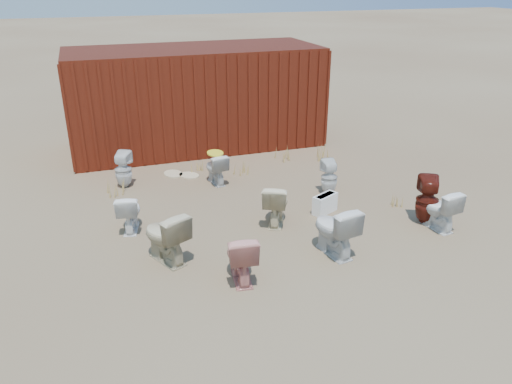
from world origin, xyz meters
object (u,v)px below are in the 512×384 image
object	(u,v)px
loose_tank	(325,204)
toilet_back_beige_right	(276,203)
shipping_container	(196,97)
toilet_back_e	(329,177)
toilet_front_maroon	(427,200)
toilet_back_yellowlid	(216,168)
toilet_front_a	(129,212)
toilet_back_beige_left	(165,236)
toilet_back_a	(123,170)
toilet_front_e	(438,209)
toilet_front_c	(334,230)
toilet_front_pink	(241,256)

from	to	relation	value
loose_tank	toilet_back_beige_right	bearing A→B (deg)	159.80
shipping_container	toilet_back_e	xyz separation A→B (m)	(1.73, -3.95, -0.85)
toilet_front_maroon	toilet_back_yellowlid	world-z (taller)	toilet_front_maroon
toilet_front_a	toilet_front_maroon	world-z (taller)	toilet_front_maroon
toilet_front_a	toilet_back_e	xyz separation A→B (m)	(3.86, 0.28, 0.02)
toilet_back_beige_left	toilet_back_beige_right	xyz separation A→B (m)	(2.01, 0.63, -0.04)
toilet_front_a	toilet_back_a	distance (m)	1.95
toilet_front_e	loose_tank	world-z (taller)	toilet_front_e
shipping_container	toilet_front_c	size ratio (longest dim) A/B	7.26
toilet_front_e	loose_tank	distance (m)	1.94
toilet_back_yellowlid	toilet_front_e	bearing A→B (deg)	124.92
toilet_front_c	toilet_back_a	xyz separation A→B (m)	(-2.81, 3.77, -0.04)
toilet_front_c	toilet_front_maroon	xyz separation A→B (m)	(1.99, 0.43, 0.01)
toilet_front_a	loose_tank	distance (m)	3.45
toilet_front_e	toilet_back_beige_right	size ratio (longest dim) A/B	0.98
shipping_container	toilet_back_beige_right	xyz separation A→B (m)	(0.30, -4.80, -0.83)
toilet_front_c	loose_tank	world-z (taller)	toilet_front_c
toilet_front_e	toilet_back_a	distance (m)	6.04
toilet_front_pink	toilet_back_beige_left	distance (m)	1.24
shipping_container	toilet_front_pink	bearing A→B (deg)	-97.25
toilet_front_a	toilet_front_pink	bearing A→B (deg)	135.87
toilet_front_c	toilet_front_e	size ratio (longest dim) A/B	1.13
toilet_front_maroon	toilet_back_a	size ratio (longest dim) A/B	1.14
toilet_back_beige_left	loose_tank	size ratio (longest dim) A/B	1.65
toilet_front_a	loose_tank	xyz separation A→B (m)	(3.41, -0.46, -0.16)
toilet_back_beige_left	toilet_back_e	size ratio (longest dim) A/B	1.18
toilet_front_c	toilet_back_beige_right	size ratio (longest dim) A/B	1.11
toilet_back_a	toilet_back_yellowlid	size ratio (longest dim) A/B	1.16
toilet_front_a	toilet_back_beige_left	distance (m)	1.27
toilet_front_maroon	loose_tank	bearing A→B (deg)	-3.76
toilet_front_pink	toilet_front_e	size ratio (longest dim) A/B	1.03
toilet_front_c	toilet_back_e	bearing A→B (deg)	-124.34
toilet_back_e	toilet_front_c	bearing A→B (deg)	70.42
toilet_back_beige_left	toilet_back_e	distance (m)	3.75
toilet_back_beige_right	toilet_back_e	xyz separation A→B (m)	(1.44, 0.84, -0.02)
toilet_front_e	toilet_back_a	bearing A→B (deg)	-43.96
toilet_front_e	toilet_back_yellowlid	xyz separation A→B (m)	(-3.05, 3.16, -0.04)
shipping_container	toilet_back_yellowlid	bearing A→B (deg)	-94.80
toilet_front_maroon	toilet_back_beige_left	size ratio (longest dim) A/B	1.03
toilet_front_maroon	toilet_back_yellowlid	size ratio (longest dim) A/B	1.32
toilet_front_a	toilet_back_e	size ratio (longest dim) A/B	0.95
toilet_back_beige_right	loose_tank	world-z (taller)	toilet_back_beige_right
toilet_back_a	toilet_back_yellowlid	bearing A→B (deg)	-165.00
toilet_front_pink	toilet_back_yellowlid	world-z (taller)	toilet_front_pink
toilet_front_maroon	toilet_front_e	xyz separation A→B (m)	(0.06, -0.23, -0.06)
toilet_front_c	toilet_back_beige_right	xyz separation A→B (m)	(-0.47, 1.26, -0.04)
shipping_container	toilet_back_beige_left	xyz separation A→B (m)	(-1.71, -5.43, -0.79)
toilet_back_beige_left	toilet_back_yellowlid	distance (m)	3.11
shipping_container	toilet_front_a	xyz separation A→B (m)	(-2.12, -4.23, -0.87)
toilet_front_e	toilet_back_e	bearing A→B (deg)	-67.87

